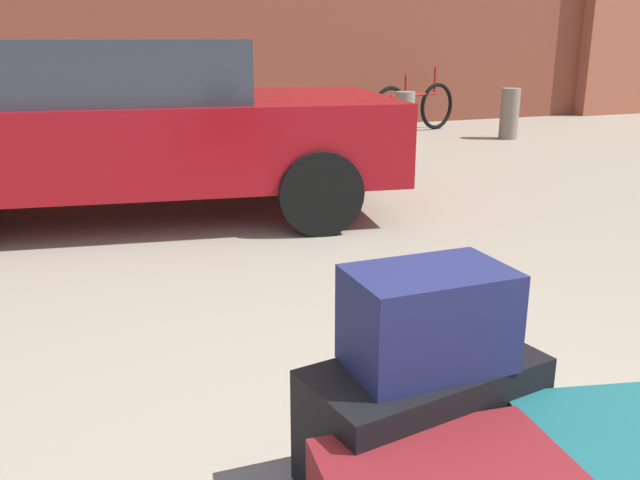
{
  "coord_description": "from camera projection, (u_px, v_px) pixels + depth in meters",
  "views": [
    {
      "loc": [
        -0.87,
        -1.18,
        1.46
      ],
      "look_at": [
        0.0,
        1.2,
        0.69
      ],
      "focal_mm": 38.19,
      "sensor_mm": 36.0,
      "label": 1
    }
  ],
  "objects": [
    {
      "name": "duffel_bag_black_front_left",
      "position": [
        423.0,
        418.0,
        1.78
      ],
      "size": [
        0.67,
        0.41,
        0.31
      ],
      "primitive_type": "cube",
      "rotation": [
        0.0,
        0.0,
        0.19
      ],
      "color": "black",
      "rests_on": "luggage_cart"
    },
    {
      "name": "parked_car",
      "position": [
        117.0,
        124.0,
        5.46
      ],
      "size": [
        4.51,
        2.38,
        1.42
      ],
      "color": "maroon",
      "rests_on": "ground_plane"
    },
    {
      "name": "bollard_kerb_mid",
      "position": [
        404.0,
        119.0,
        9.16
      ],
      "size": [
        0.26,
        0.26,
        0.71
      ],
      "primitive_type": "cylinder",
      "color": "#72665B",
      "rests_on": "ground_plane"
    },
    {
      "name": "bollard_kerb_far",
      "position": [
        509.0,
        114.0,
        9.72
      ],
      "size": [
        0.26,
        0.26,
        0.71
      ],
      "primitive_type": "cylinder",
      "color": "#72665B",
      "rests_on": "ground_plane"
    },
    {
      "name": "duffel_bag_navy_topmost_pile",
      "position": [
        428.0,
        318.0,
        1.7
      ],
      "size": [
        0.4,
        0.26,
        0.26
      ],
      "primitive_type": "cube",
      "rotation": [
        0.0,
        0.0,
        0.02
      ],
      "color": "#191E47",
      "rests_on": "duffel_bag_black_front_left"
    },
    {
      "name": "suitcase_teal_stacked_top",
      "position": [
        631.0,
        475.0,
        1.61
      ],
      "size": [
        0.56,
        0.53,
        0.23
      ],
      "primitive_type": "cube",
      "rotation": [
        0.0,
        0.0,
        -0.21
      ],
      "color": "#144C51",
      "rests_on": "luggage_cart"
    },
    {
      "name": "bollard_kerb_near",
      "position": [
        310.0,
        123.0,
        8.72
      ],
      "size": [
        0.26,
        0.26,
        0.71
      ],
      "primitive_type": "cylinder",
      "color": "#72665B",
      "rests_on": "ground_plane"
    },
    {
      "name": "bicycle_leaning",
      "position": [
        414.0,
        108.0,
        10.38
      ],
      "size": [
        1.68,
        0.64,
        0.96
      ],
      "color": "black",
      "rests_on": "ground_plane"
    }
  ]
}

